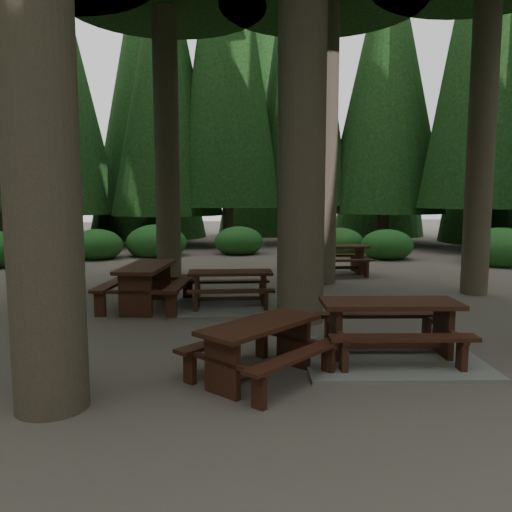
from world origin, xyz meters
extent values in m
plane|color=#595148|center=(0.00, 0.00, 0.00)|extent=(80.00, 80.00, 0.00)
cube|color=gray|center=(1.45, -2.10, 0.03)|extent=(2.69, 2.34, 0.05)
cube|color=black|center=(1.45, -2.10, 0.78)|extent=(1.97, 1.02, 0.06)
cube|color=black|center=(1.55, -1.48, 0.47)|extent=(1.89, 0.56, 0.05)
cube|color=black|center=(1.35, -2.72, 0.47)|extent=(1.89, 0.56, 0.05)
cube|color=black|center=(0.71, -1.98, 0.38)|extent=(0.17, 0.58, 0.75)
cube|color=black|center=(0.71, -1.98, 0.44)|extent=(0.33, 1.51, 0.06)
cube|color=black|center=(2.19, -2.22, 0.38)|extent=(0.17, 0.58, 0.75)
cube|color=black|center=(2.19, -2.22, 0.44)|extent=(0.33, 1.51, 0.06)
cube|color=black|center=(1.45, -2.10, 0.19)|extent=(1.56, 0.33, 0.08)
cube|color=black|center=(-1.97, 1.81, 0.85)|extent=(1.24, 2.16, 0.07)
cube|color=black|center=(-2.63, 1.96, 0.51)|extent=(0.75, 2.04, 0.06)
cube|color=black|center=(-1.31, 1.65, 0.51)|extent=(0.75, 2.04, 0.06)
cube|color=black|center=(-2.16, 1.02, 0.41)|extent=(0.63, 0.23, 0.81)
cube|color=black|center=(-2.16, 1.02, 0.47)|extent=(1.62, 0.47, 0.07)
cube|color=black|center=(-1.78, 2.60, 0.41)|extent=(0.63, 0.23, 0.81)
cube|color=black|center=(-1.78, 2.60, 0.47)|extent=(1.62, 0.47, 0.07)
cube|color=black|center=(-1.97, 1.81, 0.20)|extent=(0.48, 1.67, 0.09)
cube|color=gray|center=(-0.29, 1.61, 0.03)|extent=(2.35, 2.02, 0.05)
cube|color=black|center=(-0.29, 1.61, 0.71)|extent=(1.76, 0.84, 0.06)
cube|color=black|center=(-0.23, 2.17, 0.43)|extent=(1.72, 0.42, 0.05)
cube|color=black|center=(-0.35, 1.04, 0.43)|extent=(1.72, 0.42, 0.05)
cube|color=black|center=(-0.97, 1.68, 0.34)|extent=(0.13, 0.52, 0.68)
cube|color=black|center=(-0.97, 1.68, 0.40)|extent=(0.22, 1.37, 0.06)
cube|color=black|center=(0.39, 1.53, 0.34)|extent=(0.13, 0.52, 0.68)
cube|color=black|center=(0.39, 1.53, 0.40)|extent=(0.22, 1.37, 0.06)
cube|color=black|center=(-0.29, 1.61, 0.17)|extent=(1.42, 0.23, 0.08)
cube|color=black|center=(3.23, 5.41, 0.82)|extent=(2.01, 0.91, 0.07)
cube|color=black|center=(3.28, 6.06, 0.49)|extent=(1.97, 0.42, 0.05)
cube|color=black|center=(3.18, 4.76, 0.49)|extent=(1.97, 0.42, 0.05)
cube|color=black|center=(2.45, 5.47, 0.39)|extent=(0.13, 0.60, 0.78)
cube|color=black|center=(2.45, 5.47, 0.46)|extent=(0.21, 1.58, 0.07)
cube|color=black|center=(4.01, 5.35, 0.39)|extent=(0.13, 0.60, 0.78)
cube|color=black|center=(4.01, 5.35, 0.46)|extent=(0.21, 1.58, 0.07)
cube|color=black|center=(3.23, 5.41, 0.20)|extent=(1.63, 0.21, 0.09)
cube|color=black|center=(-0.46, -2.58, 0.69)|extent=(1.70, 1.53, 0.06)
cube|color=black|center=(-0.80, -2.15, 0.41)|extent=(1.44, 1.21, 0.05)
cube|color=black|center=(-0.12, -3.01, 0.41)|extent=(1.44, 1.21, 0.05)
cube|color=black|center=(-0.98, -2.99, 0.33)|extent=(0.37, 0.44, 0.66)
cube|color=black|center=(-0.98, -2.99, 0.39)|extent=(0.89, 1.09, 0.06)
cube|color=black|center=(0.06, -2.17, 0.33)|extent=(0.37, 0.44, 0.66)
cube|color=black|center=(0.06, -2.17, 0.39)|extent=(0.89, 1.09, 0.06)
cube|color=black|center=(-0.46, -2.58, 0.17)|extent=(1.13, 0.91, 0.07)
ellipsoid|color=#23591E|center=(9.44, 6.45, 0.40)|extent=(2.42, 2.42, 1.49)
ellipsoid|color=#23591E|center=(6.43, 8.69, 0.40)|extent=(1.90, 1.90, 1.17)
ellipsoid|color=#23591E|center=(5.14, 10.17, 0.40)|extent=(1.84, 1.84, 1.13)
ellipsoid|color=#23591E|center=(1.30, 11.25, 0.40)|extent=(1.95, 1.95, 1.20)
ellipsoid|color=#23591E|center=(-1.94, 11.21, 0.40)|extent=(2.31, 2.31, 1.42)
ellipsoid|color=#23591E|center=(-4.09, 10.56, 0.40)|extent=(1.93, 1.93, 1.19)
cone|color=black|center=(11.40, 10.41, 9.94)|extent=(5.25, 5.25, 16.27)
cone|color=black|center=(8.89, 14.45, 8.24)|extent=(5.73, 5.73, 13.48)
cone|color=black|center=(4.92, 15.39, 10.17)|extent=(4.80, 4.80, 16.65)
cone|color=black|center=(1.31, 14.75, 9.92)|extent=(4.97, 4.97, 16.24)
cone|color=black|center=(-1.44, 15.36, 7.89)|extent=(5.17, 5.17, 12.91)
cone|color=black|center=(-6.57, 16.72, 8.10)|extent=(5.82, 5.82, 13.26)
cone|color=black|center=(11.00, 19.74, 9.51)|extent=(5.26, 5.26, 19.02)
cone|color=black|center=(4.25, 21.60, 8.07)|extent=(5.34, 5.34, 16.14)
cone|color=black|center=(-2.52, 20.86, 8.43)|extent=(6.57, 6.57, 16.86)
cone|color=black|center=(-9.02, 19.44, 10.12)|extent=(6.13, 6.13, 20.24)
camera|label=1|loc=(-1.58, -8.41, 2.22)|focal=35.00mm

